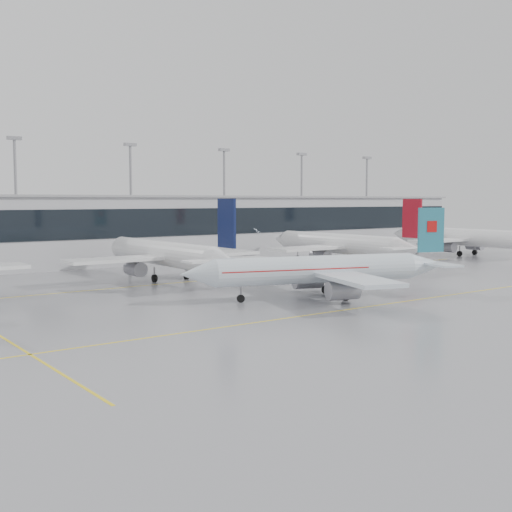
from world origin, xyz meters
TOP-DOWN VIEW (x-y plane):
  - ground at (0.00, 0.00)m, footprint 320.00×320.00m
  - taxi_line_main at (0.00, 0.00)m, footprint 120.00×0.25m
  - taxi_line_north at (0.00, 30.00)m, footprint 120.00×0.25m
  - terminal at (0.00, 62.00)m, footprint 180.00×15.00m
  - terminal_glass at (0.00, 54.45)m, footprint 180.00×0.20m
  - terminal_roof at (0.00, 62.00)m, footprint 182.00×16.00m
  - light_masts at (0.00, 68.00)m, footprint 156.40×1.00m
  - air_canada_jet at (6.94, 7.35)m, footprint 33.70×27.03m
  - parked_jet_c at (-0.00, 33.69)m, footprint 29.64×36.96m
  - parked_jet_d at (35.00, 33.69)m, footprint 29.64×36.96m
  - parked_jet_e at (70.00, 33.69)m, footprint 29.64×36.96m

SIDE VIEW (x-z plane):
  - ground at x=0.00m, z-range 0.00..0.00m
  - taxi_line_main at x=0.00m, z-range 0.00..0.01m
  - taxi_line_north at x=0.00m, z-range 0.00..0.01m
  - air_canada_jet at x=6.94m, z-range -1.96..8.61m
  - parked_jet_c at x=0.00m, z-range -2.15..9.57m
  - parked_jet_d at x=35.00m, z-range -2.15..9.57m
  - parked_jet_e at x=70.00m, z-range -2.15..9.57m
  - terminal at x=0.00m, z-range 0.00..12.00m
  - terminal_glass at x=0.00m, z-range 5.00..10.00m
  - terminal_roof at x=0.00m, z-range 12.00..12.40m
  - light_masts at x=0.00m, z-range 2.04..24.64m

